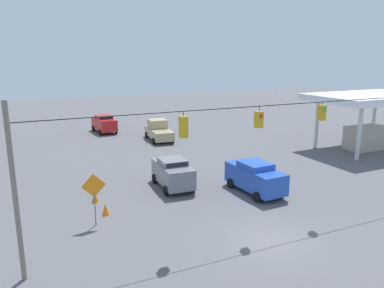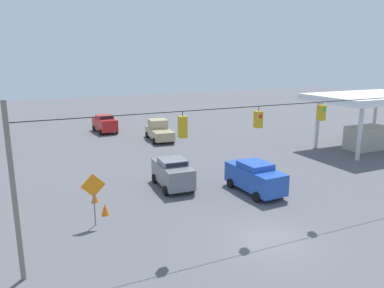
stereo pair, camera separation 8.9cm
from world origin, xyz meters
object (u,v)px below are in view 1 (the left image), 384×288
traffic_cone_second (95,197)px  traffic_cone_third (91,186)px  work_zone_sign (94,190)px  overhead_signal_span (256,146)px  pickup_truck_tan_oncoming_deep (159,131)px  gas_station (369,109)px  traffic_cone_nearest (105,209)px  sedan_blue_crossing_near (255,177)px  sedan_red_withflow_deep (104,123)px  sedan_grey_withflow_mid (173,173)px

traffic_cone_second → traffic_cone_third: bearing=-94.7°
traffic_cone_second → work_zone_sign: work_zone_sign is taller
work_zone_sign → overhead_signal_span: bearing=153.0°
traffic_cone_second → work_zone_sign: (0.58, 3.25, 1.66)m
pickup_truck_tan_oncoming_deep → work_zone_sign: 20.63m
traffic_cone_third → gas_station: gas_station is taller
traffic_cone_second → traffic_cone_nearest: bearing=94.5°
sedan_blue_crossing_near → traffic_cone_nearest: 9.64m
traffic_cone_second → traffic_cone_third: size_ratio=1.00×
sedan_blue_crossing_near → traffic_cone_second: size_ratio=6.82×
sedan_red_withflow_deep → traffic_cone_third: sedan_red_withflow_deep is taller
pickup_truck_tan_oncoming_deep → traffic_cone_second: bearing=57.1°
traffic_cone_nearest → traffic_cone_third: same height
sedan_blue_crossing_near → sedan_grey_withflow_mid: bearing=-35.0°
traffic_cone_third → work_zone_sign: (0.76, 5.37, 1.66)m
sedan_blue_crossing_near → traffic_cone_third: sedan_blue_crossing_near is taller
overhead_signal_span → work_zone_sign: 8.57m
traffic_cone_second → work_zone_sign: 3.70m
sedan_blue_crossing_near → traffic_cone_nearest: (9.60, -0.53, -0.72)m
overhead_signal_span → traffic_cone_third: bearing=-54.2°
gas_station → sedan_blue_crossing_near: bearing=18.0°
traffic_cone_second → overhead_signal_span: bearing=134.0°
sedan_grey_withflow_mid → gas_station: bearing=-174.1°
traffic_cone_third → work_zone_sign: work_zone_sign is taller
gas_station → sedan_red_withflow_deep: bearing=-41.8°
sedan_red_withflow_deep → sedan_blue_crossing_near: bearing=100.8°
overhead_signal_span → traffic_cone_third: overhead_signal_span is taller
sedan_red_withflow_deep → pickup_truck_tan_oncoming_deep: 7.83m
sedan_blue_crossing_near → gas_station: bearing=-162.0°
traffic_cone_second → sedan_red_withflow_deep: bearing=-103.8°
overhead_signal_span → traffic_cone_nearest: size_ratio=33.38×
overhead_signal_span → gas_station: 21.56m
pickup_truck_tan_oncoming_deep → work_zone_sign: size_ratio=1.83×
sedan_grey_withflow_mid → traffic_cone_nearest: (5.13, 2.60, -0.70)m
overhead_signal_span → sedan_grey_withflow_mid: 8.28m
sedan_grey_withflow_mid → traffic_cone_nearest: size_ratio=6.19×
traffic_cone_nearest → pickup_truck_tan_oncoming_deep: bearing=-119.0°
traffic_cone_third → overhead_signal_span: bearing=125.8°
overhead_signal_span → gas_station: size_ratio=1.97×
sedan_blue_crossing_near → gas_station: gas_station is taller
sedan_red_withflow_deep → sedan_grey_withflow_mid: bearing=90.2°
overhead_signal_span → traffic_cone_nearest: bearing=-36.3°
overhead_signal_span → sedan_blue_crossing_near: 6.22m
pickup_truck_tan_oncoming_deep → traffic_cone_nearest: 19.29m
pickup_truck_tan_oncoming_deep → overhead_signal_span: bearing=82.7°
traffic_cone_nearest → traffic_cone_second: bearing=-85.5°
sedan_red_withflow_deep → traffic_cone_second: sedan_red_withflow_deep is taller
overhead_signal_span → sedan_grey_withflow_mid: bearing=-79.0°
traffic_cone_third → traffic_cone_second: bearing=85.3°
overhead_signal_span → sedan_red_withflow_deep: bearing=-86.9°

